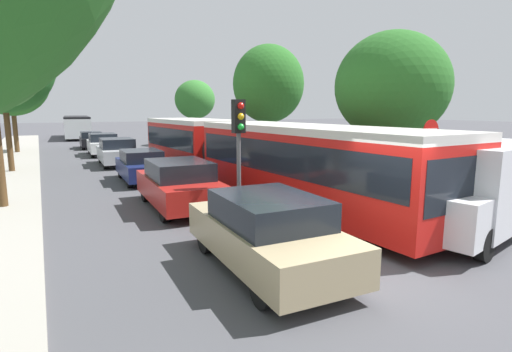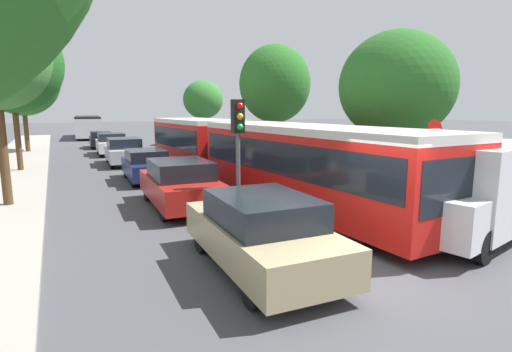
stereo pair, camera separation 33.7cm
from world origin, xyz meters
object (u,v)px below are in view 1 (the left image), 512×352
(queued_car_navy, at_px, (141,166))
(queued_car_white, at_px, (103,144))
(tree_left_distant, at_px, (10,78))
(tree_right_near, at_px, (392,89))
(traffic_light, at_px, (239,133))
(tree_right_far, at_px, (194,101))
(tree_right_mid, at_px, (268,86))
(city_bus_rear, at_px, (77,125))
(white_van, at_px, (480,186))
(no_entry_sign, at_px, (430,149))
(tree_left_far, at_px, (1,62))
(queued_car_tan, at_px, (267,232))
(queued_car_red, at_px, (179,184))
(articulated_bus, at_px, (248,151))
(queued_car_silver, at_px, (117,152))
(direction_sign_post, at_px, (371,123))
(queued_car_black, at_px, (91,140))

(queued_car_navy, relative_size, queued_car_white, 0.92)
(tree_left_distant, distance_m, tree_right_near, 25.43)
(queued_car_white, xyz_separation_m, traffic_light, (0.97, -19.44, 1.74))
(queued_car_white, distance_m, tree_right_far, 10.22)
(queued_car_white, height_order, tree_right_mid, tree_right_mid)
(city_bus_rear, distance_m, queued_car_white, 18.92)
(queued_car_white, xyz_separation_m, white_van, (5.79, -23.29, 0.48))
(no_entry_sign, bearing_deg, queued_car_white, -160.99)
(tree_left_distant, bearing_deg, tree_left_far, -89.18)
(tree_right_mid, bearing_deg, traffic_light, -123.28)
(white_van, xyz_separation_m, traffic_light, (-4.82, 3.85, 1.26))
(queued_car_tan, distance_m, queued_car_white, 22.72)
(queued_car_red, relative_size, tree_left_distant, 0.57)
(queued_car_tan, relative_size, white_van, 0.83)
(articulated_bus, height_order, no_entry_sign, no_entry_sign)
(queued_car_silver, xyz_separation_m, direction_sign_post, (8.29, -11.20, 1.80))
(queued_car_navy, height_order, white_van, white_van)
(queued_car_red, height_order, direction_sign_post, direction_sign_post)
(queued_car_red, xyz_separation_m, tree_right_mid, (8.68, 9.36, 3.76))
(queued_car_silver, xyz_separation_m, white_van, (5.79, -17.58, 0.47))
(queued_car_white, bearing_deg, tree_left_far, 143.95)
(queued_car_tan, relative_size, queued_car_navy, 1.09)
(direction_sign_post, distance_m, tree_right_mid, 9.42)
(queued_car_black, xyz_separation_m, traffic_light, (1.10, -25.12, 1.82))
(tree_right_far, bearing_deg, tree_left_far, -140.18)
(tree_left_far, height_order, tree_right_mid, tree_left_far)
(tree_right_far, bearing_deg, queued_car_white, -150.07)
(queued_car_silver, bearing_deg, queued_car_red, -177.60)
(city_bus_rear, bearing_deg, queued_car_silver, -176.17)
(traffic_light, distance_m, tree_right_mid, 14.18)
(queued_car_red, height_order, queued_car_white, queued_car_red)
(direction_sign_post, height_order, tree_left_distant, tree_left_distant)
(articulated_bus, height_order, queued_car_white, articulated_bus)
(tree_left_far, bearing_deg, city_bus_rear, 78.80)
(no_entry_sign, height_order, direction_sign_post, direction_sign_post)
(queued_car_navy, relative_size, tree_right_far, 0.72)
(queued_car_navy, distance_m, tree_right_far, 18.80)
(tree_right_near, bearing_deg, queued_car_navy, 145.59)
(city_bus_rear, relative_size, queued_car_white, 2.54)
(direction_sign_post, bearing_deg, tree_right_near, 112.15)
(queued_car_navy, relative_size, white_van, 0.77)
(city_bus_rear, distance_m, queued_car_red, 35.99)
(city_bus_rear, bearing_deg, articulated_bus, -170.70)
(queued_car_silver, bearing_deg, queued_car_tan, -177.63)
(articulated_bus, relative_size, tree_right_near, 2.90)
(queued_car_navy, relative_size, tree_left_distant, 0.51)
(queued_car_silver, xyz_separation_m, no_entry_sign, (7.14, -15.00, 1.11))
(traffic_light, height_order, no_entry_sign, traffic_light)
(tree_right_far, bearing_deg, white_van, -95.37)
(queued_car_silver, bearing_deg, tree_left_far, 100.68)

